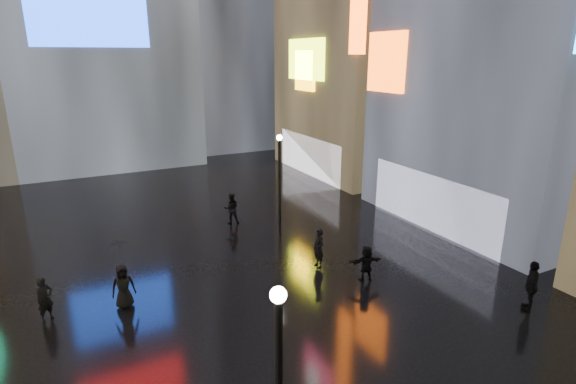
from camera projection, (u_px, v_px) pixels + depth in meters
ground at (213, 247)px, 21.83m from camera, size 140.00×140.00×0.00m
lamp_far at (280, 179)px, 22.80m from camera, size 0.30×0.30×5.20m
pedestrian_3 at (531, 286)px, 16.25m from camera, size 1.19×1.03×1.92m
pedestrian_4 at (123, 287)px, 16.41m from camera, size 0.85×0.56×1.71m
pedestrian_5 at (366, 263)px, 18.44m from camera, size 1.48×0.75×1.53m
pedestrian_6 at (45, 299)px, 15.64m from camera, size 0.71×0.65×1.63m
pedestrian_7 at (231, 208)px, 24.75m from camera, size 0.98×0.85×1.72m
umbrella_2 at (119, 253)px, 16.02m from camera, size 1.45×1.45×0.97m
pedestrian_8 at (319, 248)px, 19.61m from camera, size 0.44×0.65×1.75m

